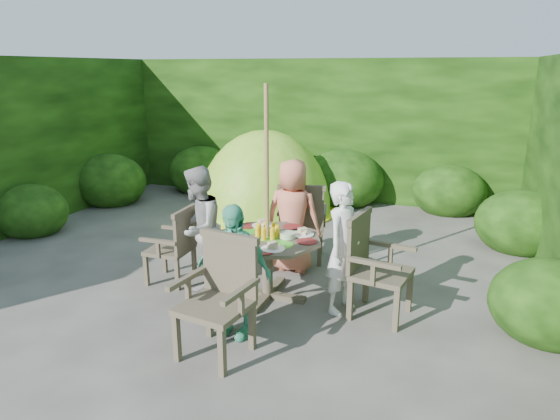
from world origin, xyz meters
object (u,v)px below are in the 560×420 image
(child_right, at_px, (344,248))
(garden_chair_front, at_px, (220,295))
(garden_chair_back, at_px, (302,221))
(garden_chair_right, at_px, (373,265))
(child_front, at_px, (234,271))
(patio_table, at_px, (268,247))
(parasol_pole, at_px, (267,196))
(child_left, at_px, (198,228))
(child_back, at_px, (293,216))
(dome_tent, at_px, (265,211))
(garden_chair_left, at_px, (175,245))

(child_right, bearing_deg, garden_chair_front, 161.72)
(garden_chair_front, bearing_deg, garden_chair_back, 97.73)
(garden_chair_right, distance_m, child_right, 0.33)
(garden_chair_back, bearing_deg, child_front, 75.06)
(patio_table, relative_size, parasol_pole, 0.53)
(garden_chair_back, relative_size, garden_chair_front, 1.00)
(parasol_pole, distance_m, garden_chair_front, 1.24)
(child_left, bearing_deg, garden_chair_right, 78.68)
(garden_chair_back, xyz_separation_m, child_front, (-0.06, -1.90, 0.09))
(garden_chair_right, height_order, child_left, child_left)
(parasol_pole, xyz_separation_m, child_right, (0.80, -0.02, -0.44))
(child_right, xyz_separation_m, child_front, (-0.82, -0.78, -0.04))
(patio_table, distance_m, child_front, 0.80)
(child_back, height_order, dome_tent, dome_tent)
(garden_chair_back, relative_size, dome_tent, 0.36)
(garden_chair_right, relative_size, child_right, 0.74)
(child_right, bearing_deg, garden_chair_back, 52.85)
(patio_table, height_order, child_front, child_front)
(garden_chair_right, distance_m, garden_chair_left, 2.20)
(garden_chair_left, bearing_deg, patio_table, 87.62)
(parasol_pole, bearing_deg, child_left, 178.75)
(garden_chair_left, relative_size, child_back, 0.62)
(child_left, relative_size, child_front, 1.10)
(parasol_pole, bearing_deg, child_front, -91.25)
(garden_chair_back, relative_size, child_back, 0.72)
(garden_chair_back, xyz_separation_m, garden_chair_front, (-0.06, -2.19, -0.00))
(parasol_pole, distance_m, garden_chair_right, 1.24)
(child_left, bearing_deg, child_back, 123.29)
(child_right, distance_m, child_left, 1.60)
(patio_table, height_order, dome_tent, dome_tent)
(child_right, height_order, child_back, child_back)
(garden_chair_front, xyz_separation_m, child_front, (-0.01, 0.29, 0.10))
(dome_tent, bearing_deg, child_left, -90.62)
(child_left, bearing_deg, garden_chair_left, -102.26)
(child_left, distance_m, child_front, 1.13)
(child_back, xyz_separation_m, dome_tent, (-1.22, 2.27, -0.67))
(garden_chair_left, xyz_separation_m, child_right, (1.91, -0.04, 0.21))
(child_right, xyz_separation_m, dome_tent, (-2.00, 3.09, -0.66))
(garden_chair_left, xyz_separation_m, garden_chair_front, (1.09, -1.12, 0.07))
(patio_table, xyz_separation_m, child_back, (0.01, 0.80, 0.11))
(child_left, bearing_deg, dome_tent, 177.07)
(garden_chair_right, height_order, dome_tent, dome_tent)
(garden_chair_right, distance_m, child_front, 1.37)
(garden_chair_back, bearing_deg, child_left, 38.86)
(garden_chair_back, xyz_separation_m, child_back, (-0.03, -0.30, 0.15))
(patio_table, distance_m, garden_chair_left, 1.12)
(patio_table, bearing_deg, garden_chair_left, 178.64)
(garden_chair_left, distance_m, garden_chair_front, 1.57)
(parasol_pole, bearing_deg, child_back, 88.75)
(patio_table, relative_size, garden_chair_right, 1.21)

